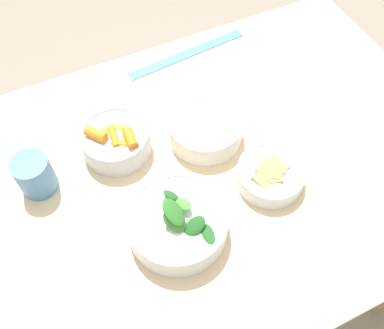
% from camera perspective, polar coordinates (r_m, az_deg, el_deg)
% --- Properties ---
extents(ground_plane, '(10.00, 10.00, 0.00)m').
position_cam_1_polar(ground_plane, '(1.65, 1.28, -15.00)').
color(ground_plane, gray).
extents(dining_table, '(1.18, 0.81, 0.78)m').
position_cam_1_polar(dining_table, '(1.05, 1.95, -3.85)').
color(dining_table, beige).
rests_on(dining_table, ground_plane).
extents(bowl_carrots, '(0.15, 0.15, 0.08)m').
position_cam_1_polar(bowl_carrots, '(0.96, -10.16, 3.23)').
color(bowl_carrots, silver).
rests_on(bowl_carrots, dining_table).
extents(bowl_greens, '(0.20, 0.20, 0.11)m').
position_cam_1_polar(bowl_greens, '(0.84, -1.90, -7.77)').
color(bowl_greens, silver).
rests_on(bowl_greens, dining_table).
extents(bowl_beans_hotdog, '(0.17, 0.17, 0.06)m').
position_cam_1_polar(bowl_beans_hotdog, '(0.97, 1.81, 4.75)').
color(bowl_beans_hotdog, silver).
rests_on(bowl_beans_hotdog, dining_table).
extents(bowl_cookies, '(0.14, 0.14, 0.05)m').
position_cam_1_polar(bowl_cookies, '(0.92, 10.41, -1.30)').
color(bowl_cookies, silver).
rests_on(bowl_cookies, dining_table).
extents(ruler, '(0.34, 0.06, 0.00)m').
position_cam_1_polar(ruler, '(1.18, -0.67, 14.52)').
color(ruler, '#4C99E0').
rests_on(ruler, dining_table).
extents(cup, '(0.08, 0.08, 0.09)m').
position_cam_1_polar(cup, '(0.94, -20.23, -1.30)').
color(cup, '#4C7FB7').
rests_on(cup, dining_table).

